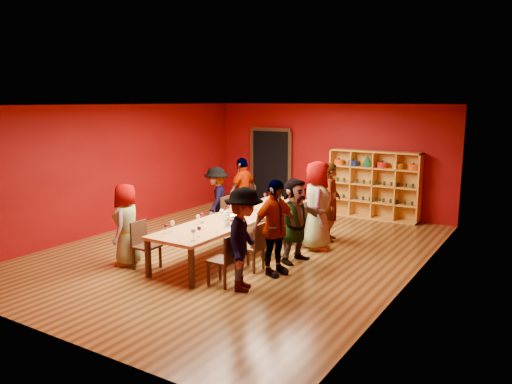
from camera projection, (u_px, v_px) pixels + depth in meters
room_shell at (239, 180)px, 10.14m from camera, size 7.10×9.10×3.04m
tasting_table at (239, 218)px, 10.28m from camera, size 1.10×4.50×0.75m
doorway at (272, 167)px, 14.84m from camera, size 1.40×0.17×2.30m
shelving_unit at (374, 182)px, 13.11m from camera, size 2.40×0.40×1.80m
chair_person_left_0 at (143, 242)px, 9.25m from camera, size 0.42×0.42×0.89m
person_left_0 at (127, 225)px, 9.41m from camera, size 0.69×0.87×1.56m
chair_person_left_3 at (230, 214)px, 11.59m from camera, size 0.42×0.42×0.89m
person_left_3 at (217, 200)px, 11.73m from camera, size 0.80×1.09×1.57m
chair_person_left_4 at (252, 206)px, 12.42m from camera, size 0.42×0.42×0.89m
person_left_4 at (243, 191)px, 12.50m from camera, size 0.54×1.03×1.69m
chair_person_right_0 at (226, 257)px, 8.37m from camera, size 0.42×0.42×0.89m
person_right_0 at (244, 239)px, 8.12m from camera, size 0.83×1.20×1.72m
chair_person_right_1 at (255, 244)px, 9.13m from camera, size 0.42×0.42×0.89m
person_right_1 at (274, 228)px, 8.85m from camera, size 0.74×1.11×1.73m
chair_person_right_2 at (277, 234)px, 9.84m from camera, size 0.42×0.42×0.89m
person_right_2 at (295, 220)px, 9.58m from camera, size 0.76×1.59×1.65m
chair_person_right_3 at (300, 223)px, 10.68m from camera, size 0.42×0.42×0.89m
person_right_3 at (317, 205)px, 10.40m from camera, size 0.83×1.03×1.86m
chair_person_right_4 at (315, 217)px, 11.29m from camera, size 0.42×0.42×0.89m
person_right_4 at (331, 202)px, 11.02m from camera, size 0.66×0.76×1.75m
wine_glass_0 at (255, 200)px, 11.27m from camera, size 0.07×0.07×0.18m
wine_glass_1 at (172, 224)px, 9.01m from camera, size 0.08×0.08×0.21m
wine_glass_2 at (249, 201)px, 11.14m from camera, size 0.07×0.07×0.18m
wine_glass_3 at (271, 204)px, 10.71m from camera, size 0.08×0.08×0.21m
wine_glass_4 at (222, 212)px, 9.89m from camera, size 0.09×0.09×0.22m
wine_glass_5 at (272, 192)px, 12.08m from camera, size 0.08×0.08×0.21m
wine_glass_6 at (228, 219)px, 9.35m from camera, size 0.08×0.08×0.21m
wine_glass_7 at (251, 211)px, 10.04m from camera, size 0.09×0.09×0.21m
wine_glass_8 at (228, 207)px, 10.38m from camera, size 0.09×0.09×0.22m
wine_glass_9 at (255, 210)px, 10.14m from camera, size 0.08×0.08×0.20m
wine_glass_10 at (225, 221)px, 9.32m from camera, size 0.07×0.07×0.18m
wine_glass_11 at (294, 196)px, 11.60m from camera, size 0.08×0.08×0.19m
wine_glass_12 at (203, 222)px, 9.18m from camera, size 0.07×0.07×0.19m
wine_glass_13 at (265, 195)px, 11.82m from camera, size 0.07×0.07×0.18m
wine_glass_14 at (199, 229)px, 8.70m from camera, size 0.07×0.07×0.19m
wine_glass_15 at (198, 217)px, 9.54m from camera, size 0.08×0.08×0.19m
wine_glass_16 at (250, 208)px, 10.41m from camera, size 0.07×0.07×0.18m
wine_glass_17 at (193, 231)px, 8.44m from camera, size 0.09×0.09×0.22m
wine_glass_18 at (280, 201)px, 10.94m from camera, size 0.09×0.09×0.22m
wine_glass_19 at (202, 215)px, 9.68m from camera, size 0.08×0.08×0.19m
wine_glass_20 at (229, 208)px, 10.40m from camera, size 0.07×0.07×0.18m
wine_glass_21 at (166, 226)px, 8.90m from camera, size 0.07×0.07×0.18m
spittoon_bowl at (232, 217)px, 9.89m from camera, size 0.30×0.30×0.16m
carafe_a at (232, 208)px, 10.38m from camera, size 0.13×0.13×0.29m
carafe_b at (227, 219)px, 9.43m from camera, size 0.14×0.14×0.28m
wine_bottle at (280, 197)px, 11.61m from camera, size 0.11×0.11×0.33m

